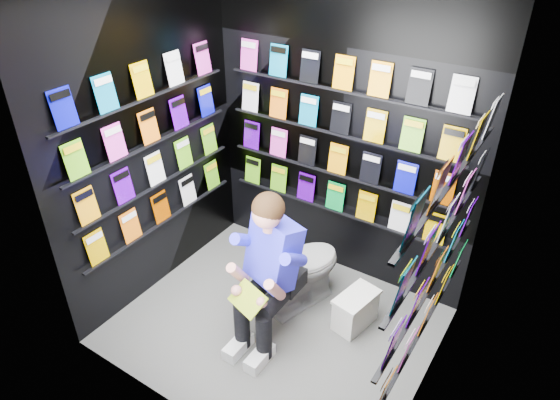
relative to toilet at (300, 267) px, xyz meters
The scene contains 13 objects.
floor 0.52m from the toilet, 91.79° to the right, with size 2.40×2.40×0.00m, color #5D5D5B.
wall_back 1.13m from the toilet, 91.03° to the left, with size 2.40×0.04×2.60m, color black.
wall_front 1.65m from the toilet, 90.48° to the right, with size 2.40×0.04×2.60m, color black.
wall_left 1.57m from the toilet, 163.25° to the right, with size 0.04×2.00×2.60m, color black.
wall_right 1.55m from the toilet, 17.05° to the right, with size 0.04×2.00×2.60m, color black.
comics_back 1.12m from the toilet, 91.08° to the left, with size 2.10×0.06×1.37m, color orange, non-canonical shape.
comics_left 1.55m from the toilet, 162.85° to the right, with size 0.06×1.70×1.37m, color orange, non-canonical shape.
comics_right 1.53m from the toilet, 17.47° to the right, with size 0.06×1.70×1.37m, color orange, non-canonical shape.
toilet is the anchor object (origin of this frame).
longbox 0.57m from the toilet, ahead, with size 0.20×0.37×0.28m, color white.
longbox_lid 0.53m from the toilet, ahead, with size 0.22×0.39×0.03m, color white.
reader 0.56m from the toilet, 90.00° to the right, with size 0.53×0.77×1.42m, color #2B28CA, non-canonical shape.
held_comic 0.76m from the toilet, 90.00° to the right, with size 0.28×0.01×0.20m, color #25931B.
Camera 1 is at (1.65, -2.45, 3.03)m, focal length 32.00 mm.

